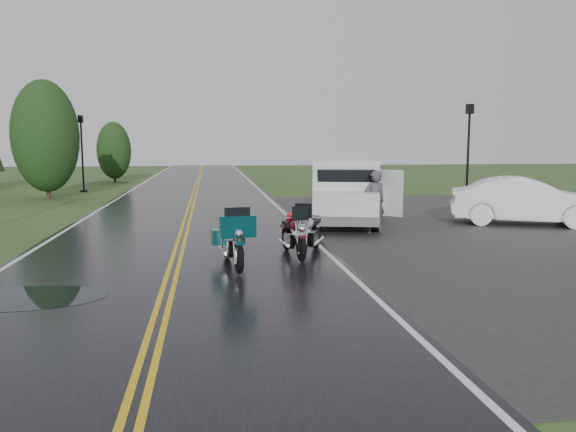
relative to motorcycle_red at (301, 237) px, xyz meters
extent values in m
plane|color=#2D471E|center=(-2.95, -0.79, -0.65)|extent=(120.00, 120.00, 0.00)
cube|color=black|center=(-2.95, 9.21, -0.63)|extent=(8.00, 100.00, 0.04)
cube|color=black|center=(8.05, 4.21, -0.63)|extent=(14.00, 24.00, 0.03)
imported|color=#444549|center=(3.01, 4.16, 0.34)|extent=(0.80, 0.61, 1.97)
imported|color=white|center=(8.74, 5.19, 0.17)|extent=(5.27, 3.52, 1.64)
camera|label=1|loc=(-2.11, -12.79, 2.19)|focal=35.00mm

